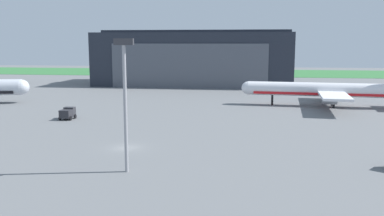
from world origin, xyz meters
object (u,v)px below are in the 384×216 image
at_px(apron_light_mast, 125,94).
at_px(maintenance_hangar, 195,58).
at_px(airliner_far_left, 328,90).
at_px(pushback_tractor, 68,113).

bearing_deg(apron_light_mast, maintenance_hangar, 93.20).
bearing_deg(airliner_far_left, pushback_tractor, -155.86).
relative_size(airliner_far_left, apron_light_mast, 2.58).
bearing_deg(maintenance_hangar, airliner_far_left, -53.09).
bearing_deg(apron_light_mast, pushback_tractor, 124.41).
relative_size(pushback_tractor, apron_light_mast, 0.22).
distance_m(maintenance_hangar, airliner_far_left, 68.31).
bearing_deg(maintenance_hangar, pushback_tractor, -101.64).
relative_size(airliner_far_left, pushback_tractor, 11.57).
distance_m(airliner_far_left, apron_light_mast, 68.66).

